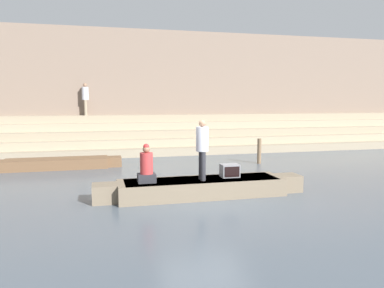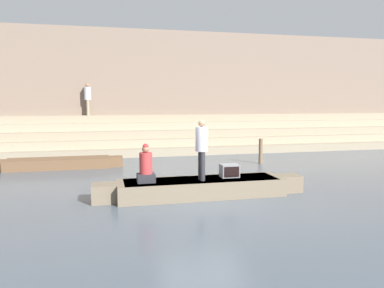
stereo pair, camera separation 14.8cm
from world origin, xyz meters
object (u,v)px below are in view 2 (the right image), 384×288
Objects in this scene: tv_set at (230,171)px; moored_boat_shore at (58,163)px; mooring_post at (261,151)px; person_standing at (202,146)px; rowboat_main at (201,187)px; person_on_steps at (88,97)px; person_rowing at (146,167)px.

tv_set is 0.10× the size of moored_boat_shore.
person_standing is at bearing -128.59° from mooring_post.
rowboat_main is 6.40m from mooring_post.
person_on_steps reaches higher than moored_boat_shore.
person_standing reaches higher than mooring_post.
person_on_steps is (-7.59, 5.98, 2.44)m from mooring_post.
person_on_steps is (-4.47, 10.84, 2.29)m from tv_set.
rowboat_main is 11.84m from person_on_steps.
moored_boat_shore is at bearing 126.43° from person_standing.
person_rowing is at bearing -138.38° from mooring_post.
mooring_post is at bearing 49.87° from person_standing.
person_standing is at bearing -103.49° from rowboat_main.
person_on_steps is (-3.55, 11.05, 1.49)m from person_standing.
tv_set reaches higher than moored_boat_shore.
moored_boat_shore is 4.71× the size of mooring_post.
rowboat_main is 1.00m from tv_set.
mooring_post reaches higher than rowboat_main.
person_rowing is (-1.60, 0.06, -0.57)m from person_standing.
person_standing reaches higher than moored_boat_shore.
mooring_post is at bearing 0.18° from moored_boat_shore.
person_on_steps is at bearing 119.72° from tv_set.
person_rowing is 0.98× the size of mooring_post.
moored_boat_shore is (-5.53, 5.69, -0.48)m from tv_set.
person_standing is 1.00× the size of person_on_steps.
person_on_steps is at bearing 103.93° from person_rowing.
person_rowing is at bearing -147.47° from person_on_steps.
person_standing reaches higher than rowboat_main.
rowboat_main is at bearing -139.49° from person_on_steps.
moored_boat_shore is (-3.01, 5.84, -0.72)m from person_rowing.
mooring_post is 0.64× the size of person_on_steps.
tv_set reaches higher than rowboat_main.
person_on_steps reaches higher than rowboat_main.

